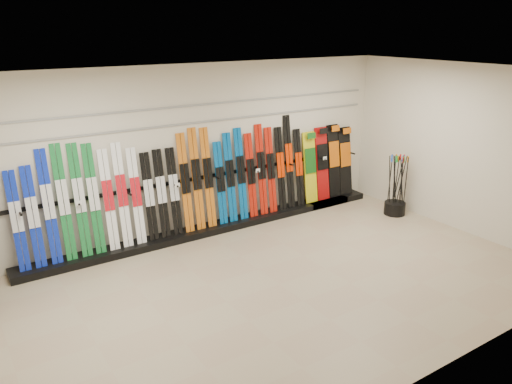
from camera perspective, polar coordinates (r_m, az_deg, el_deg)
floor at (r=7.42m, az=2.70°, el=-10.49°), size 8.00×8.00×0.00m
back_wall at (r=8.89m, az=-6.66°, el=4.75°), size 8.00×0.00×8.00m
right_wall at (r=9.66m, az=22.52°, el=4.56°), size 0.00×5.00×5.00m
ceiling at (r=6.52m, az=3.11°, el=13.23°), size 8.00×8.00×0.00m
ski_rack_base at (r=9.25m, az=-4.46°, el=-4.02°), size 8.00×0.40×0.12m
skis at (r=8.72m, az=-8.74°, el=0.63°), size 5.38×0.29×1.83m
snowboards at (r=10.54m, az=8.25°, el=3.27°), size 1.27×0.24×1.53m
pole_bin at (r=10.35m, az=15.56°, el=-1.79°), size 0.42×0.42×0.25m
ski_poles at (r=10.23m, az=15.83°, el=0.82°), size 0.35×0.34×1.18m
slatwall_rail_0 at (r=8.76m, az=-6.72°, el=7.90°), size 7.60×0.02×0.03m
slatwall_rail_1 at (r=8.71m, az=-6.79°, el=9.84°), size 7.60×0.02×0.03m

